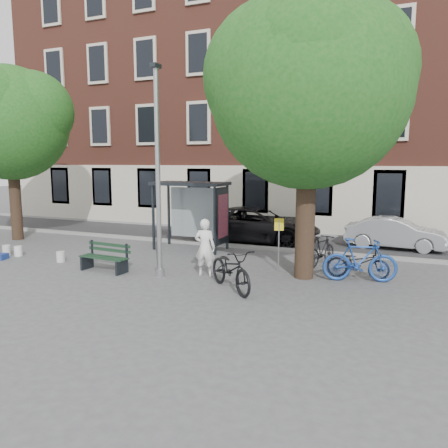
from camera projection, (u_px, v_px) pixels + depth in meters
ground at (160, 276)px, 13.04m from camera, size 90.00×90.00×0.00m
road at (241, 238)px, 19.44m from camera, size 40.00×4.00×0.01m
curb_near at (224, 245)px, 17.61m from camera, size 40.00×0.25×0.12m
curb_far at (255, 231)px, 21.26m from camera, size 40.00×0.25×0.12m
building_row at (280, 95)px, 23.93m from camera, size 30.00×8.00×14.00m
lamppost at (158, 183)px, 12.65m from camera, size 0.28×0.35×6.11m
tree_right at (308, 80)px, 11.99m from camera, size 5.76×5.60×8.20m
tree_left at (8, 118)px, 18.35m from camera, size 5.18×4.86×7.40m
bus_shelter at (201, 200)px, 16.75m from camera, size 2.85×1.45×2.62m
painter at (205, 247)px, 13.02m from camera, size 0.68×0.50×1.72m
bench at (105, 259)px, 13.61m from camera, size 1.69×0.67×0.85m
bike_a at (358, 263)px, 12.74m from camera, size 1.81×0.74×0.93m
bike_b at (360, 260)px, 12.38m from camera, size 2.16×1.08×1.25m
bike_c at (231, 269)px, 11.57m from camera, size 2.13×2.02×1.15m
bike_d at (322, 251)px, 14.30m from camera, size 0.97×1.74×1.00m
car_dark at (256, 225)px, 18.45m from camera, size 5.55×2.87×1.50m
car_silver at (395, 233)px, 17.07m from camera, size 3.82×1.55×1.23m
bucket_a at (6, 250)px, 15.99m from camera, size 0.32×0.32×0.36m
bucket_b at (61, 257)px, 14.88m from camera, size 0.37×0.37×0.36m
bucket_c at (18, 251)px, 15.81m from camera, size 0.31×0.31×0.36m
notice_sign at (279, 235)px, 13.47m from camera, size 0.28×0.10×1.66m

